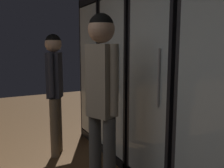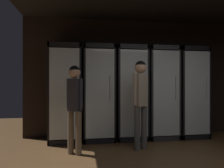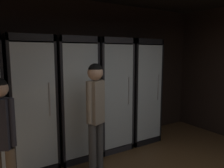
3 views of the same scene
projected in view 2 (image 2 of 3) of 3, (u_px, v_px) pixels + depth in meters
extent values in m
cube|color=black|center=(149.00, 78.00, 5.15)|extent=(6.00, 0.06, 2.80)
cube|color=black|center=(67.00, 92.00, 4.79)|extent=(0.67, 0.04, 2.09)
cube|color=black|center=(51.00, 93.00, 4.43)|extent=(0.04, 0.67, 2.09)
cube|color=black|center=(80.00, 93.00, 4.52)|extent=(0.04, 0.67, 2.09)
cube|color=black|center=(66.00, 47.00, 4.47)|extent=(0.67, 0.67, 0.10)
cube|color=black|center=(66.00, 139.00, 4.47)|extent=(0.67, 0.67, 0.10)
cube|color=white|center=(67.00, 92.00, 4.76)|extent=(0.59, 0.02, 1.85)
cube|color=silver|center=(65.00, 94.00, 4.15)|extent=(0.59, 0.02, 1.85)
cylinder|color=#B2B2B7|center=(75.00, 88.00, 4.15)|extent=(0.02, 0.02, 0.50)
cube|color=silver|center=(66.00, 135.00, 4.47)|extent=(0.57, 0.59, 0.02)
cylinder|color=#336B38|center=(59.00, 130.00, 4.46)|extent=(0.06, 0.06, 0.22)
cylinder|color=#336B38|center=(59.00, 124.00, 4.46)|extent=(0.02, 0.02, 0.06)
cylinder|color=#B2332D|center=(59.00, 130.00, 4.46)|extent=(0.06, 0.06, 0.07)
cylinder|color=black|center=(72.00, 130.00, 4.53)|extent=(0.07, 0.07, 0.21)
cylinder|color=black|center=(72.00, 123.00, 4.53)|extent=(0.02, 0.02, 0.07)
cylinder|color=#2D2D33|center=(72.00, 131.00, 4.53)|extent=(0.07, 0.07, 0.06)
cube|color=silver|center=(66.00, 114.00, 4.47)|extent=(0.57, 0.59, 0.02)
cylinder|color=black|center=(59.00, 109.00, 4.43)|extent=(0.07, 0.07, 0.24)
cylinder|color=black|center=(59.00, 102.00, 4.43)|extent=(0.03, 0.03, 0.07)
cylinder|color=#B2332D|center=(59.00, 110.00, 4.43)|extent=(0.07, 0.07, 0.07)
cylinder|color=#194723|center=(72.00, 109.00, 4.45)|extent=(0.07, 0.07, 0.22)
cylinder|color=#194723|center=(72.00, 103.00, 4.45)|extent=(0.02, 0.02, 0.07)
cylinder|color=beige|center=(72.00, 109.00, 4.45)|extent=(0.08, 0.08, 0.06)
cube|color=silver|center=(66.00, 93.00, 4.47)|extent=(0.57, 0.59, 0.02)
cylinder|color=#194723|center=(59.00, 88.00, 4.46)|extent=(0.07, 0.07, 0.23)
cylinder|color=#194723|center=(59.00, 81.00, 4.46)|extent=(0.02, 0.02, 0.06)
cylinder|color=#B2332D|center=(59.00, 88.00, 4.46)|extent=(0.08, 0.08, 0.08)
cylinder|color=#9EAD99|center=(72.00, 88.00, 4.46)|extent=(0.08, 0.08, 0.20)
cylinder|color=#9EAD99|center=(72.00, 82.00, 4.46)|extent=(0.03, 0.03, 0.07)
cylinder|color=white|center=(72.00, 89.00, 4.46)|extent=(0.08, 0.08, 0.06)
cube|color=silver|center=(66.00, 72.00, 4.47)|extent=(0.57, 0.59, 0.02)
cylinder|color=black|center=(57.00, 67.00, 4.42)|extent=(0.07, 0.07, 0.19)
cylinder|color=black|center=(57.00, 61.00, 4.42)|extent=(0.02, 0.02, 0.07)
cylinder|color=tan|center=(57.00, 68.00, 4.42)|extent=(0.07, 0.07, 0.07)
cylinder|color=gray|center=(66.00, 67.00, 4.47)|extent=(0.06, 0.06, 0.21)
cylinder|color=gray|center=(66.00, 60.00, 4.47)|extent=(0.02, 0.02, 0.10)
cylinder|color=white|center=(66.00, 67.00, 4.47)|extent=(0.07, 0.07, 0.07)
cylinder|color=#194723|center=(75.00, 67.00, 4.54)|extent=(0.06, 0.06, 0.24)
cylinder|color=#194723|center=(75.00, 60.00, 4.54)|extent=(0.02, 0.02, 0.07)
cylinder|color=tan|center=(75.00, 66.00, 4.54)|extent=(0.07, 0.07, 0.08)
cube|color=black|center=(98.00, 92.00, 4.89)|extent=(0.67, 0.04, 2.09)
cube|color=black|center=(85.00, 93.00, 4.53)|extent=(0.04, 0.67, 2.09)
cube|color=black|center=(113.00, 93.00, 4.62)|extent=(0.04, 0.67, 2.09)
cube|color=black|center=(99.00, 48.00, 4.58)|extent=(0.67, 0.67, 0.10)
cube|color=black|center=(99.00, 137.00, 4.58)|extent=(0.67, 0.67, 0.10)
cube|color=white|center=(98.00, 92.00, 4.86)|extent=(0.59, 0.02, 1.85)
cube|color=silver|center=(100.00, 93.00, 4.25)|extent=(0.59, 0.02, 1.85)
cylinder|color=#B2B2B7|center=(110.00, 88.00, 4.26)|extent=(0.02, 0.02, 0.50)
cube|color=silver|center=(99.00, 134.00, 4.58)|extent=(0.57, 0.59, 0.02)
cylinder|color=gray|center=(90.00, 131.00, 4.51)|extent=(0.07, 0.07, 0.18)
cylinder|color=gray|center=(90.00, 124.00, 4.51)|extent=(0.03, 0.03, 0.09)
cylinder|color=white|center=(90.00, 131.00, 4.51)|extent=(0.07, 0.07, 0.06)
cylinder|color=gray|center=(99.00, 129.00, 4.62)|extent=(0.07, 0.07, 0.22)
cylinder|color=gray|center=(99.00, 122.00, 4.62)|extent=(0.02, 0.02, 0.09)
cylinder|color=white|center=(99.00, 129.00, 4.62)|extent=(0.07, 0.07, 0.06)
cylinder|color=brown|center=(107.00, 128.00, 4.60)|extent=(0.06, 0.06, 0.24)
cylinder|color=brown|center=(107.00, 121.00, 4.60)|extent=(0.02, 0.02, 0.09)
cylinder|color=#2D2D33|center=(107.00, 130.00, 4.60)|extent=(0.07, 0.07, 0.09)
cube|color=silver|center=(99.00, 107.00, 4.58)|extent=(0.57, 0.59, 0.02)
cylinder|color=#9EAD99|center=(89.00, 102.00, 4.58)|extent=(0.07, 0.07, 0.18)
cylinder|color=#9EAD99|center=(89.00, 96.00, 4.58)|extent=(0.03, 0.03, 0.09)
cylinder|color=#B2332D|center=(89.00, 102.00, 4.58)|extent=(0.08, 0.08, 0.05)
cylinder|color=#194723|center=(96.00, 102.00, 4.61)|extent=(0.07, 0.07, 0.21)
cylinder|color=#194723|center=(96.00, 95.00, 4.61)|extent=(0.02, 0.02, 0.09)
cylinder|color=#2D2D33|center=(96.00, 103.00, 4.60)|extent=(0.07, 0.07, 0.06)
cylinder|color=brown|center=(102.00, 102.00, 4.55)|extent=(0.07, 0.07, 0.22)
cylinder|color=brown|center=(102.00, 94.00, 4.55)|extent=(0.03, 0.03, 0.10)
cylinder|color=white|center=(102.00, 102.00, 4.55)|extent=(0.08, 0.08, 0.08)
cylinder|color=#336B38|center=(108.00, 102.00, 4.61)|extent=(0.06, 0.06, 0.20)
cylinder|color=#336B38|center=(108.00, 95.00, 4.61)|extent=(0.02, 0.02, 0.09)
cylinder|color=white|center=(108.00, 102.00, 4.61)|extent=(0.06, 0.06, 0.07)
cube|color=silver|center=(99.00, 79.00, 4.58)|extent=(0.57, 0.59, 0.02)
cylinder|color=gray|center=(90.00, 75.00, 4.57)|extent=(0.06, 0.06, 0.19)
cylinder|color=gray|center=(90.00, 69.00, 4.57)|extent=(0.02, 0.02, 0.07)
cylinder|color=tan|center=(90.00, 75.00, 4.57)|extent=(0.06, 0.06, 0.06)
cylinder|color=#194723|center=(99.00, 74.00, 4.55)|extent=(0.06, 0.06, 0.23)
cylinder|color=#194723|center=(99.00, 66.00, 4.55)|extent=(0.02, 0.02, 0.10)
cylinder|color=#2D2D33|center=(99.00, 73.00, 4.55)|extent=(0.07, 0.07, 0.09)
cylinder|color=gray|center=(107.00, 75.00, 4.64)|extent=(0.06, 0.06, 0.19)
cylinder|color=gray|center=(107.00, 68.00, 4.64)|extent=(0.02, 0.02, 0.10)
cylinder|color=#2D2D33|center=(107.00, 75.00, 4.64)|extent=(0.06, 0.06, 0.05)
cube|color=black|center=(127.00, 92.00, 5.00)|extent=(0.67, 0.04, 2.09)
cube|color=black|center=(117.00, 93.00, 4.64)|extent=(0.04, 0.67, 2.09)
cube|color=black|center=(144.00, 93.00, 4.73)|extent=(0.04, 0.67, 2.09)
cube|color=black|center=(130.00, 49.00, 4.68)|extent=(0.67, 0.67, 0.10)
cube|color=black|center=(130.00, 136.00, 4.68)|extent=(0.67, 0.67, 0.10)
cube|color=white|center=(128.00, 92.00, 4.97)|extent=(0.59, 0.02, 1.85)
cube|color=silver|center=(134.00, 93.00, 4.36)|extent=(0.59, 0.02, 1.85)
cylinder|color=#B2B2B7|center=(144.00, 88.00, 4.36)|extent=(0.02, 0.02, 0.50)
cube|color=silver|center=(130.00, 133.00, 4.68)|extent=(0.57, 0.59, 0.02)
cylinder|color=gray|center=(124.00, 129.00, 4.64)|extent=(0.08, 0.08, 0.21)
cylinder|color=gray|center=(124.00, 122.00, 4.64)|extent=(0.03, 0.03, 0.09)
cylinder|color=#B2332D|center=(124.00, 128.00, 4.64)|extent=(0.08, 0.08, 0.06)
cylinder|color=#336B38|center=(136.00, 128.00, 4.73)|extent=(0.07, 0.07, 0.18)
cylinder|color=#336B38|center=(136.00, 123.00, 4.73)|extent=(0.02, 0.02, 0.08)
cylinder|color=beige|center=(136.00, 129.00, 4.73)|extent=(0.07, 0.07, 0.05)
cube|color=silver|center=(130.00, 106.00, 4.68)|extent=(0.57, 0.59, 0.02)
cylinder|color=gray|center=(122.00, 101.00, 4.70)|extent=(0.06, 0.06, 0.23)
cylinder|color=gray|center=(122.00, 94.00, 4.70)|extent=(0.02, 0.02, 0.08)
cylinder|color=beige|center=(122.00, 100.00, 4.70)|extent=(0.06, 0.06, 0.08)
cylinder|color=#336B38|center=(131.00, 102.00, 4.67)|extent=(0.06, 0.06, 0.20)
cylinder|color=#336B38|center=(131.00, 95.00, 4.67)|extent=(0.02, 0.02, 0.08)
cylinder|color=tan|center=(131.00, 101.00, 4.67)|extent=(0.06, 0.06, 0.08)
cylinder|color=brown|center=(139.00, 102.00, 4.69)|extent=(0.07, 0.07, 0.20)
cylinder|color=brown|center=(139.00, 96.00, 4.69)|extent=(0.03, 0.03, 0.06)
cylinder|color=#2D2D33|center=(139.00, 102.00, 4.69)|extent=(0.07, 0.07, 0.07)
cube|color=silver|center=(130.00, 79.00, 4.68)|extent=(0.57, 0.59, 0.02)
cylinder|color=black|center=(121.00, 75.00, 4.63)|extent=(0.06, 0.06, 0.18)
cylinder|color=black|center=(121.00, 69.00, 4.63)|extent=(0.02, 0.02, 0.10)
cylinder|color=#2D2D33|center=(121.00, 75.00, 4.63)|extent=(0.06, 0.06, 0.06)
cylinder|color=brown|center=(127.00, 75.00, 4.71)|extent=(0.07, 0.07, 0.21)
cylinder|color=brown|center=(127.00, 68.00, 4.71)|extent=(0.03, 0.03, 0.09)
cylinder|color=white|center=(127.00, 74.00, 4.71)|extent=(0.07, 0.07, 0.07)
cylinder|color=#9EAD99|center=(133.00, 75.00, 4.72)|extent=(0.08, 0.08, 0.19)
cylinder|color=#9EAD99|center=(133.00, 69.00, 4.72)|extent=(0.03, 0.03, 0.08)
cylinder|color=tan|center=(133.00, 75.00, 4.72)|extent=(0.08, 0.08, 0.06)
cylinder|color=gray|center=(140.00, 75.00, 4.73)|extent=(0.08, 0.08, 0.19)
cylinder|color=gray|center=(140.00, 69.00, 4.73)|extent=(0.03, 0.03, 0.08)
cylinder|color=#2D2D33|center=(140.00, 76.00, 4.73)|extent=(0.08, 0.08, 0.07)
cube|color=#2B2B30|center=(156.00, 92.00, 5.10)|extent=(0.67, 0.04, 2.09)
cube|color=#2B2B30|center=(148.00, 93.00, 4.74)|extent=(0.04, 0.67, 2.09)
cube|color=#2B2B30|center=(174.00, 92.00, 4.83)|extent=(0.04, 0.67, 2.09)
cube|color=#2B2B30|center=(161.00, 50.00, 4.79)|extent=(0.67, 0.67, 0.10)
cube|color=#2B2B30|center=(161.00, 135.00, 4.79)|extent=(0.67, 0.67, 0.10)
cube|color=white|center=(156.00, 92.00, 5.07)|extent=(0.59, 0.02, 1.85)
cube|color=silver|center=(166.00, 93.00, 4.46)|extent=(0.59, 0.02, 1.85)
cylinder|color=#B2B2B7|center=(176.00, 88.00, 4.47)|extent=(0.02, 0.02, 0.50)
cube|color=silver|center=(161.00, 132.00, 4.79)|extent=(0.57, 0.59, 0.02)
cylinder|color=#194723|center=(152.00, 128.00, 4.80)|extent=(0.06, 0.06, 0.19)
cylinder|color=#194723|center=(152.00, 122.00, 4.80)|extent=(0.02, 0.02, 0.08)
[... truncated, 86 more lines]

